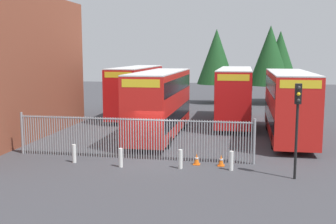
% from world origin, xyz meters
% --- Properties ---
extents(ground_plane, '(100.00, 100.00, 0.00)m').
position_xyz_m(ground_plane, '(0.00, 8.00, 0.00)').
color(ground_plane, '#3D3D42').
extents(palisade_fence, '(12.93, 0.14, 2.35)m').
position_xyz_m(palisade_fence, '(-1.21, 0.00, 1.18)').
color(palisade_fence, gray).
rests_on(palisade_fence, ground).
extents(double_decker_bus_near_gate, '(2.54, 10.81, 4.42)m').
position_xyz_m(double_decker_bus_near_gate, '(-0.90, 6.10, 2.42)').
color(double_decker_bus_near_gate, red).
rests_on(double_decker_bus_near_gate, ground).
extents(double_decker_bus_behind_fence_left, '(2.54, 10.81, 4.42)m').
position_xyz_m(double_decker_bus_behind_fence_left, '(7.52, 6.99, 2.42)').
color(double_decker_bus_behind_fence_left, red).
rests_on(double_decker_bus_behind_fence_left, ground).
extents(double_decker_bus_behind_fence_right, '(2.54, 10.81, 4.42)m').
position_xyz_m(double_decker_bus_behind_fence_right, '(-4.80, 14.56, 2.42)').
color(double_decker_bus_behind_fence_right, red).
rests_on(double_decker_bus_behind_fence_right, ground).
extents(double_decker_bus_far_back, '(2.54, 10.81, 4.42)m').
position_xyz_m(double_decker_bus_far_back, '(3.88, 12.48, 2.42)').
color(double_decker_bus_far_back, red).
rests_on(double_decker_bus_far_back, ground).
extents(bollard_near_left, '(0.20, 0.20, 0.95)m').
position_xyz_m(bollard_near_left, '(-3.95, -1.36, 0.47)').
color(bollard_near_left, silver).
rests_on(bollard_near_left, ground).
extents(bollard_center_front, '(0.20, 0.20, 0.95)m').
position_xyz_m(bollard_center_front, '(-1.33, -1.76, 0.47)').
color(bollard_center_front, silver).
rests_on(bollard_center_front, ground).
extents(bollard_near_right, '(0.20, 0.20, 0.95)m').
position_xyz_m(bollard_near_right, '(1.64, -1.50, 0.47)').
color(bollard_near_right, silver).
rests_on(bollard_near_right, ground).
extents(bollard_far_right, '(0.20, 0.20, 0.95)m').
position_xyz_m(bollard_far_right, '(4.09, -1.36, 0.47)').
color(bollard_far_right, silver).
rests_on(bollard_far_right, ground).
extents(traffic_cone_by_gate, '(0.34, 0.34, 0.59)m').
position_xyz_m(traffic_cone_by_gate, '(2.33, -0.63, 0.29)').
color(traffic_cone_by_gate, orange).
rests_on(traffic_cone_by_gate, ground).
extents(traffic_cone_mid_forecourt, '(0.34, 0.34, 0.59)m').
position_xyz_m(traffic_cone_mid_forecourt, '(3.57, -0.66, 0.29)').
color(traffic_cone_mid_forecourt, orange).
rests_on(traffic_cone_mid_forecourt, ground).
extents(traffic_light_kerbside, '(0.28, 0.33, 4.30)m').
position_xyz_m(traffic_light_kerbside, '(6.95, -2.25, 2.99)').
color(traffic_light_kerbside, black).
rests_on(traffic_light_kerbside, ground).
extents(tree_tall_back, '(4.27, 4.27, 8.29)m').
position_xyz_m(tree_tall_back, '(1.46, 25.82, 5.23)').
color(tree_tall_back, '#4C3823').
rests_on(tree_tall_back, ground).
extents(tree_short_side, '(4.57, 4.57, 8.63)m').
position_xyz_m(tree_short_side, '(7.30, 26.04, 5.36)').
color(tree_short_side, '#4C3823').
rests_on(tree_short_side, ground).
extents(tree_mid_row, '(3.74, 3.74, 8.18)m').
position_xyz_m(tree_mid_row, '(8.58, 28.98, 5.49)').
color(tree_mid_row, '#4C3823').
rests_on(tree_mid_row, ground).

